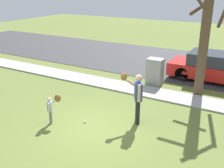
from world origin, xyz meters
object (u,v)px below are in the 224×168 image
at_px(person_child, 52,105).
at_px(baseball, 85,122).
at_px(street_tree_near, 205,32).
at_px(person_adult, 137,94).
at_px(utility_cabinet, 155,71).
at_px(parked_hatchback_red, 213,67).

relative_size(person_child, baseball, 13.17).
distance_m(person_child, street_tree_near, 6.44).
bearing_deg(street_tree_near, person_child, -126.07).
bearing_deg(person_child, person_adult, -0.53).
xyz_separation_m(utility_cabinet, parked_hatchback_red, (2.21, 1.85, 0.06)).
height_order(utility_cabinet, parked_hatchback_red, parked_hatchback_red).
bearing_deg(person_adult, person_child, -0.53).
height_order(person_adult, utility_cabinet, person_adult).
relative_size(person_child, parked_hatchback_red, 0.24).
bearing_deg(parked_hatchback_red, utility_cabinet, 39.94).
bearing_deg(person_adult, utility_cabinet, -107.84).
bearing_deg(utility_cabinet, street_tree_near, -6.27).
distance_m(baseball, street_tree_near, 5.81).
bearing_deg(utility_cabinet, person_child, -106.70).
bearing_deg(street_tree_near, person_adult, -108.72).
xyz_separation_m(person_child, utility_cabinet, (1.55, 5.18, -0.04)).
relative_size(person_adult, parked_hatchback_red, 0.42).
distance_m(baseball, utility_cabinet, 4.75).
bearing_deg(utility_cabinet, parked_hatchback_red, 39.94).
height_order(utility_cabinet, street_tree_near, street_tree_near).
distance_m(utility_cabinet, parked_hatchback_red, 2.88).
distance_m(person_adult, person_child, 2.78).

